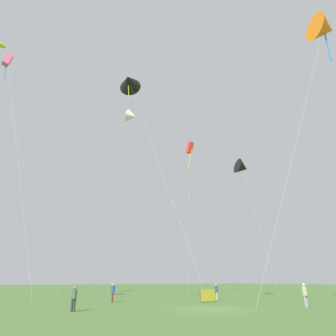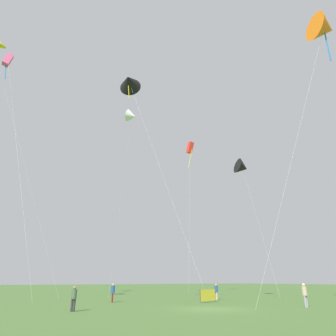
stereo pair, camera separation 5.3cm
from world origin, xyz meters
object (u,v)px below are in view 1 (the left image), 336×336
Objects in this scene: kite_flying_2 at (242,167)px; kite_flying_5 at (129,82)px; kite_flying_7 at (324,29)px; kite_flying_4 at (190,148)px; kite_flying_0 at (8,60)px; person_standing_1 at (113,291)px; kite_flying_6 at (132,116)px; person_standing_3 at (216,291)px; person_standing_2 at (74,297)px; event_banner at (208,295)px; person_standing_0 at (305,293)px.

kite_flying_5 is at bearing 142.16° from kite_flying_2.
kite_flying_4 is at bearing 75.43° from kite_flying_7.
kite_flying_0 is 38.80m from kite_flying_7.
kite_flying_6 is (-0.09, -2.61, 17.44)m from person_standing_1.
person_standing_1 is 0.06× the size of kite_flying_4.
kite_flying_7 is (0.48, -16.24, 22.26)m from person_standing_3.
event_banner is at bearing 29.16° from person_standing_2.
kite_flying_5 reaches higher than kite_flying_4.
person_standing_3 is 14.71m from kite_flying_2.
kite_flying_6 is at bearing 175.58° from kite_flying_2.
kite_flying_7 is at bearing -73.53° from event_banner.
kite_flying_6 is at bearing 163.80° from event_banner.
kite_flying_2 is 0.66× the size of kite_flying_7.
kite_flying_2 is at bearing 28.88° from person_standing_2.
kite_flying_5 is at bearing 114.75° from event_banner.
kite_flying_5 is (15.56, -5.90, -1.31)m from kite_flying_0.
event_banner is at bearing 80.46° from person_standing_1.
person_standing_1 is at bearing -41.51° from kite_flying_0.
kite_flying_7 is (11.51, -15.53, 4.77)m from kite_flying_6.
event_banner is (12.95, 2.13, -0.28)m from person_standing_2.
person_standing_1 is 0.05× the size of kite_flying_0.
person_standing_2 is 0.05× the size of kite_flying_0.
person_standing_0 is 38.22m from kite_flying_4.
person_standing_2 is at bearing 146.45° from kite_flying_7.
kite_flying_0 is 1.15× the size of kite_flying_4.
kite_flying_7 is 26.48m from event_banner.
event_banner is (-3.46, -2.91, -0.28)m from person_standing_3.
person_standing_3 is (16.41, 5.03, -0.00)m from person_standing_2.
kite_flying_2 is (3.63, -1.84, 14.14)m from person_standing_3.
kite_flying_5 reaches higher than person_standing_2.
kite_flying_2 is at bearing -106.30° from kite_flying_4.
person_standing_2 is 17.17m from person_standing_3.
person_standing_3 is 0.06× the size of kite_flying_7.
person_standing_1 is 30.87m from kite_flying_7.
kite_flying_0 is (-12.81, 11.33, 29.30)m from person_standing_1.
kite_flying_5 is (-7.77, 18.29, 27.95)m from person_standing_0.
person_standing_2 is 1.01× the size of person_standing_3.
kite_flying_7 reaches higher than person_standing_1.
kite_flying_6 reaches higher than person_standing_0.
person_standing_2 is 0.06× the size of kite_flying_4.
kite_flying_7 reaches higher than event_banner.
person_standing_0 is at bearing -69.24° from event_banner.
kite_flying_6 is at bearing 126.54° from kite_flying_7.
kite_flying_6 is (-19.99, -17.10, -7.59)m from kite_flying_4.
person_standing_3 is 4.53m from event_banner.
kite_flying_5 is 30.48m from event_banner.
person_standing_0 is 17.07m from person_standing_2.
person_standing_1 is 0.69× the size of event_banner.
person_standing_2 reaches higher than person_standing_3.
person_standing_0 is 0.06× the size of kite_flying_4.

